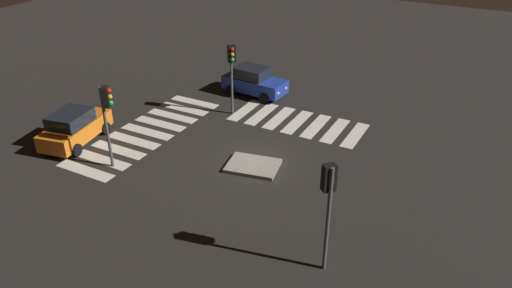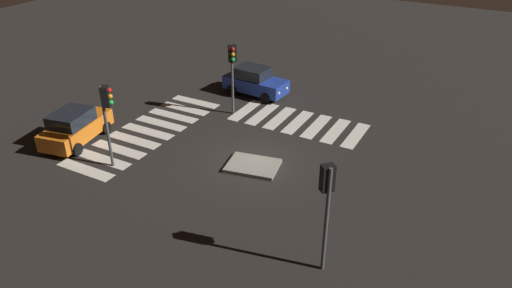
{
  "view_description": "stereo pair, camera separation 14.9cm",
  "coord_description": "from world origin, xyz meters",
  "px_view_note": "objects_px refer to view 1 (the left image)",
  "views": [
    {
      "loc": [
        -9.58,
        17.95,
        12.16
      ],
      "look_at": [
        0.0,
        0.0,
        1.0
      ],
      "focal_mm": 33.7,
      "sensor_mm": 36.0,
      "label": 1
    },
    {
      "loc": [
        -9.71,
        17.88,
        12.16
      ],
      "look_at": [
        0.0,
        0.0,
        1.0
      ],
      "focal_mm": 33.7,
      "sensor_mm": 36.0,
      "label": 2
    }
  ],
  "objects_px": {
    "traffic_island": "(253,166)",
    "car_orange": "(75,127)",
    "traffic_light_west": "(328,192)",
    "traffic_light_east": "(232,63)",
    "traffic_light_north": "(106,107)",
    "car_blue": "(254,81)"
  },
  "relations": [
    {
      "from": "traffic_island",
      "to": "car_orange",
      "type": "bearing_deg",
      "value": 12.78
    },
    {
      "from": "traffic_light_west",
      "to": "traffic_light_east",
      "type": "bearing_deg",
      "value": -1.73
    },
    {
      "from": "car_orange",
      "to": "traffic_light_west",
      "type": "bearing_deg",
      "value": -110.41
    },
    {
      "from": "traffic_light_north",
      "to": "traffic_light_west",
      "type": "bearing_deg",
      "value": -40.36
    },
    {
      "from": "traffic_light_north",
      "to": "traffic_island",
      "type": "bearing_deg",
      "value": -4.56
    },
    {
      "from": "traffic_light_east",
      "to": "traffic_light_west",
      "type": "bearing_deg",
      "value": 2.35
    },
    {
      "from": "traffic_island",
      "to": "car_orange",
      "type": "xyz_separation_m",
      "value": [
        9.43,
        2.14,
        0.8
      ]
    },
    {
      "from": "traffic_light_north",
      "to": "traffic_light_west",
      "type": "xyz_separation_m",
      "value": [
        -11.33,
        1.72,
        0.06
      ]
    },
    {
      "from": "traffic_island",
      "to": "traffic_light_west",
      "type": "height_order",
      "value": "traffic_light_west"
    },
    {
      "from": "car_orange",
      "to": "traffic_light_east",
      "type": "distance_m",
      "value": 9.12
    },
    {
      "from": "traffic_island",
      "to": "traffic_light_east",
      "type": "xyz_separation_m",
      "value": [
        3.92,
        -4.75,
        3.12
      ]
    },
    {
      "from": "car_blue",
      "to": "car_orange",
      "type": "relative_size",
      "value": 0.97
    },
    {
      "from": "car_blue",
      "to": "traffic_light_west",
      "type": "relative_size",
      "value": 1.0
    },
    {
      "from": "car_blue",
      "to": "traffic_light_west",
      "type": "bearing_deg",
      "value": -48.42
    },
    {
      "from": "traffic_island",
      "to": "car_orange",
      "type": "height_order",
      "value": "car_orange"
    },
    {
      "from": "traffic_island",
      "to": "traffic_light_west",
      "type": "relative_size",
      "value": 0.65
    },
    {
      "from": "traffic_light_east",
      "to": "traffic_light_north",
      "type": "bearing_deg",
      "value": -56.55
    },
    {
      "from": "traffic_island",
      "to": "car_orange",
      "type": "distance_m",
      "value": 9.7
    },
    {
      "from": "car_blue",
      "to": "car_orange",
      "type": "xyz_separation_m",
      "value": [
        5.14,
        10.19,
        0.01
      ]
    },
    {
      "from": "traffic_light_north",
      "to": "traffic_light_west",
      "type": "height_order",
      "value": "traffic_light_west"
    },
    {
      "from": "traffic_light_west",
      "to": "traffic_light_east",
      "type": "xyz_separation_m",
      "value": [
        9.32,
        -9.51,
        0.02
      ]
    },
    {
      "from": "traffic_light_north",
      "to": "traffic_light_east",
      "type": "relative_size",
      "value": 0.98
    }
  ]
}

